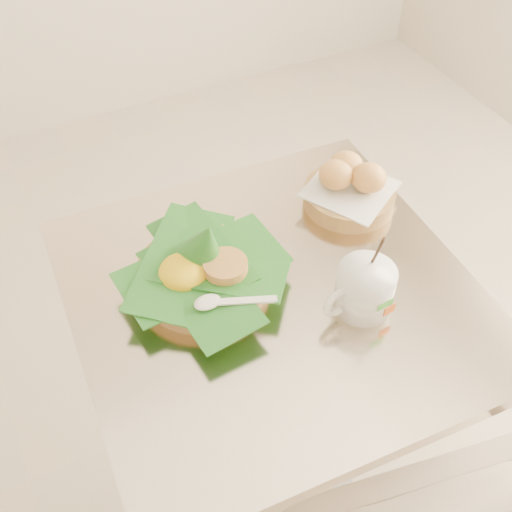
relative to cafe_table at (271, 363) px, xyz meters
name	(u,v)px	position (x,y,z in m)	size (l,w,h in m)	color
floor	(221,483)	(-0.12, 0.04, -0.53)	(3.60, 3.60, 0.00)	#C1B19C
cafe_table	(271,363)	(0.00, 0.00, 0.00)	(0.73, 0.73, 0.75)	gray
rice_basket	(203,268)	(-0.10, 0.07, 0.26)	(0.29, 0.29, 0.15)	#A98548
bread_basket	(350,187)	(0.25, 0.15, 0.26)	(0.21, 0.21, 0.10)	#A98548
coffee_mug	(364,288)	(0.12, -0.10, 0.27)	(0.14, 0.10, 0.17)	white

